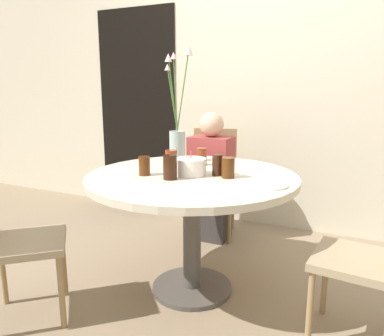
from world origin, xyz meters
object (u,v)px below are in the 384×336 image
(chair_far_back, at_px, (9,231))
(side_plate, at_px, (269,185))
(chair_near_front, at_px, (213,175))
(drink_glass_3, at_px, (202,157))
(drink_glass_4, at_px, (171,159))
(birthday_cake, at_px, (190,167))
(flower_vase, at_px, (177,132))
(person_guest, at_px, (211,181))
(drink_glass_1, at_px, (228,168))
(drink_glass_0, at_px, (170,167))
(drink_glass_5, at_px, (217,165))
(chair_left_flank, at_px, (376,249))
(drink_glass_2, at_px, (144,166))

(chair_far_back, height_order, side_plate, chair_far_back)
(chair_near_front, relative_size, side_plate, 4.58)
(drink_glass_3, relative_size, drink_glass_4, 1.01)
(chair_near_front, height_order, drink_glass_4, chair_near_front)
(birthday_cake, xyz_separation_m, flower_vase, (-0.25, 0.33, 0.16))
(chair_far_back, height_order, flower_vase, flower_vase)
(person_guest, bearing_deg, drink_glass_4, -89.10)
(chair_near_front, bearing_deg, drink_glass_1, -78.35)
(chair_near_front, distance_m, drink_glass_0, 1.21)
(person_guest, bearing_deg, drink_glass_0, -81.23)
(drink_glass_3, xyz_separation_m, drink_glass_5, (0.20, -0.24, 0.00))
(chair_near_front, bearing_deg, side_plate, -69.73)
(chair_far_back, bearing_deg, birthday_cake, -90.47)
(chair_far_back, xyz_separation_m, chair_left_flank, (1.78, 0.58, 0.00))
(chair_near_front, distance_m, drink_glass_3, 0.80)
(drink_glass_0, height_order, drink_glass_1, drink_glass_0)
(birthday_cake, bearing_deg, drink_glass_1, 7.75)
(person_guest, bearing_deg, birthday_cake, -75.97)
(drink_glass_0, height_order, drink_glass_4, drink_glass_0)
(chair_far_back, relative_size, drink_glass_0, 6.60)
(side_plate, bearing_deg, drink_glass_3, 147.11)
(chair_near_front, relative_size, drink_glass_2, 8.12)
(chair_left_flank, bearing_deg, side_plate, -87.85)
(chair_near_front, xyz_separation_m, drink_glass_5, (0.40, -0.95, 0.30))
(drink_glass_0, bearing_deg, chair_far_back, -143.06)
(drink_glass_1, height_order, drink_glass_2, drink_glass_1)
(drink_glass_1, bearing_deg, side_plate, -18.48)
(person_guest, bearing_deg, chair_left_flank, -37.36)
(flower_vase, bearing_deg, person_guest, 85.60)
(drink_glass_4, relative_size, person_guest, 0.11)
(flower_vase, xyz_separation_m, person_guest, (0.04, 0.53, -0.46))
(drink_glass_1, bearing_deg, drink_glass_5, 160.56)
(chair_near_front, height_order, chair_left_flank, same)
(chair_far_back, distance_m, drink_glass_1, 1.25)
(drink_glass_4, height_order, person_guest, person_guest)
(drink_glass_2, relative_size, person_guest, 0.10)
(chair_left_flank, distance_m, drink_glass_3, 1.18)
(drink_glass_5, bearing_deg, person_guest, 114.54)
(side_plate, height_order, person_guest, person_guest)
(side_plate, bearing_deg, drink_glass_1, 161.52)
(drink_glass_0, relative_size, drink_glass_3, 1.19)
(side_plate, bearing_deg, flower_vase, 152.60)
(chair_left_flank, relative_size, birthday_cake, 5.03)
(side_plate, bearing_deg, chair_far_back, -153.80)
(chair_far_back, bearing_deg, person_guest, -61.59)
(chair_left_flank, distance_m, birthday_cake, 1.07)
(chair_far_back, distance_m, birthday_cake, 1.05)
(chair_near_front, bearing_deg, drink_glass_4, -101.17)
(drink_glass_0, distance_m, person_guest, 1.06)
(birthday_cake, distance_m, drink_glass_2, 0.27)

